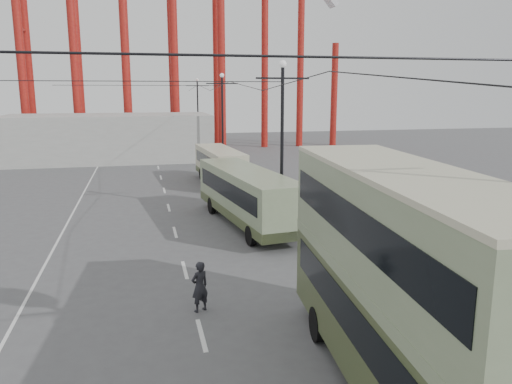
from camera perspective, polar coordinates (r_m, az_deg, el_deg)
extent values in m
cube|color=silver|center=(30.57, -9.63, -3.03)|extent=(0.15, 82.00, 0.01)
cube|color=silver|center=(32.49, 1.59, -2.00)|extent=(0.12, 120.00, 0.01)
cube|color=silver|center=(31.80, -20.61, -3.05)|extent=(0.12, 120.00, 0.01)
cylinder|color=black|center=(29.88, 2.99, 5.55)|extent=(0.20, 0.20, 9.00)
cylinder|color=black|center=(30.61, 2.90, -2.38)|extent=(0.44, 0.44, 0.50)
cube|color=black|center=(29.73, 3.06, 12.86)|extent=(3.20, 0.10, 0.10)
sphere|color=white|center=(29.76, 3.08, 14.40)|extent=(0.44, 0.44, 0.44)
cylinder|color=black|center=(51.32, -3.85, 8.02)|extent=(0.20, 0.20, 9.00)
cylinder|color=black|center=(51.75, -3.79, 3.32)|extent=(0.44, 0.44, 0.50)
cube|color=black|center=(51.23, -3.91, 12.27)|extent=(3.20, 0.10, 0.10)
sphere|color=white|center=(51.25, -3.92, 13.16)|extent=(0.44, 0.44, 0.44)
cylinder|color=black|center=(73.10, -6.66, 9.00)|extent=(0.20, 0.20, 9.00)
cylinder|color=black|center=(73.40, -6.58, 5.68)|extent=(0.44, 0.44, 0.50)
cube|color=black|center=(73.03, -6.73, 11.98)|extent=(3.20, 0.10, 0.10)
sphere|color=white|center=(73.05, -6.74, 12.61)|extent=(0.44, 0.44, 0.44)
cylinder|color=maroon|center=(67.18, -25.46, 15.47)|extent=(1.00, 1.00, 27.00)
cylinder|color=maroon|center=(71.09, -24.77, 15.25)|extent=(1.00, 1.00, 27.00)
cylinder|color=maroon|center=(66.80, -20.48, 19.78)|extent=(1.00, 1.00, 36.00)
cylinder|color=maroon|center=(70.73, -20.06, 19.30)|extent=(1.00, 1.00, 36.00)
cylinder|color=maroon|center=(69.01, 1.02, 17.66)|extent=(0.90, 0.90, 30.00)
cylinder|color=maroon|center=(70.07, 5.10, 14.24)|extent=(0.90, 0.90, 22.00)
cylinder|color=maroon|center=(71.69, 8.91, 10.89)|extent=(0.90, 0.90, 14.00)
cube|color=#9A9A95|center=(57.89, -16.44, 5.99)|extent=(22.00, 10.00, 5.00)
cube|color=#3A4726|center=(13.28, 16.01, -14.92)|extent=(3.58, 10.96, 2.37)
cube|color=black|center=(13.07, 16.13, -13.01)|extent=(3.44, 8.82, 0.97)
cube|color=gray|center=(12.75, 16.35, -9.48)|extent=(3.60, 10.96, 0.32)
cube|color=gray|center=(12.34, 16.70, -3.62)|extent=(3.58, 10.96, 2.37)
cube|color=black|center=(12.31, 16.73, -3.13)|extent=(3.57, 10.32, 0.92)
cube|color=#BBB797|center=(12.08, 17.04, 2.12)|extent=(3.60, 10.96, 0.13)
cylinder|color=black|center=(15.98, 7.07, -14.76)|extent=(0.39, 1.10, 1.08)
cylinder|color=black|center=(16.74, 15.38, -13.83)|extent=(0.39, 1.10, 1.08)
cube|color=gray|center=(28.41, -1.04, -0.29)|extent=(4.04, 11.46, 2.45)
cube|color=black|center=(28.33, -1.04, 0.52)|extent=(3.91, 10.25, 0.97)
cube|color=#3A4726|center=(28.63, -1.03, -2.18)|extent=(4.06, 11.46, 0.51)
cube|color=gray|center=(28.18, -1.05, 2.31)|extent=(4.05, 11.46, 0.16)
cylinder|color=black|center=(31.29, -4.98, -1.62)|extent=(0.42, 1.05, 1.02)
cylinder|color=black|center=(31.97, -1.00, -1.29)|extent=(0.42, 1.05, 1.02)
cylinder|color=black|center=(25.09, -0.75, -4.89)|extent=(0.42, 1.05, 1.02)
cylinder|color=black|center=(25.93, 4.05, -4.37)|extent=(0.42, 1.05, 1.02)
cube|color=#BBB797|center=(41.26, -4.15, 3.17)|extent=(3.01, 9.48, 2.24)
cube|color=black|center=(41.20, -4.16, 3.68)|extent=(2.96, 8.36, 0.89)
cube|color=#3A4726|center=(41.39, -4.13, 1.96)|extent=(3.04, 9.48, 0.47)
cube|color=#BBB797|center=(41.10, -4.17, 4.82)|extent=(3.03, 9.48, 0.15)
cylinder|color=black|center=(43.57, -6.20, 2.02)|extent=(0.33, 0.95, 0.93)
cylinder|color=black|center=(44.01, -3.51, 2.16)|extent=(0.33, 0.95, 0.93)
cylinder|color=black|center=(38.52, -4.70, 0.81)|extent=(0.33, 0.95, 0.93)
cylinder|color=black|center=(39.02, -1.68, 0.98)|extent=(0.33, 0.95, 0.93)
imported|color=black|center=(17.74, -6.45, -10.69)|extent=(0.79, 0.69, 1.82)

